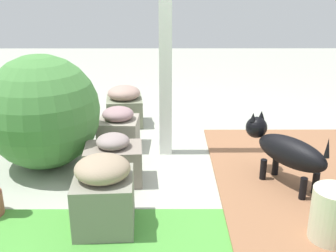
% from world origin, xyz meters
% --- Properties ---
extents(ground_plane, '(12.00, 12.00, 0.00)m').
position_xyz_m(ground_plane, '(0.00, 0.00, 0.00)').
color(ground_plane, '#A3A898').
extents(brick_path, '(1.80, 2.40, 0.02)m').
position_xyz_m(brick_path, '(-1.09, 0.61, 0.01)').
color(brick_path, '#8C5D3F').
rests_on(brick_path, ground).
extents(porch_pillar, '(0.11, 0.11, 2.16)m').
position_xyz_m(porch_pillar, '(0.22, -0.03, 1.08)').
color(porch_pillar, white).
rests_on(porch_pillar, ground).
extents(stone_planter_nearest, '(0.43, 0.44, 0.44)m').
position_xyz_m(stone_planter_nearest, '(0.69, -0.83, 0.22)').
color(stone_planter_nearest, gray).
rests_on(stone_planter_nearest, ground).
extents(stone_planter_near, '(0.39, 0.39, 0.41)m').
position_xyz_m(stone_planter_near, '(0.68, -0.17, 0.19)').
color(stone_planter_near, gray).
rests_on(stone_planter_near, ground).
extents(stone_planter_mid, '(0.48, 0.36, 0.41)m').
position_xyz_m(stone_planter_mid, '(0.64, 0.55, 0.18)').
color(stone_planter_mid, gray).
rests_on(stone_planter_mid, ground).
extents(stone_planter_far, '(0.41, 0.45, 0.50)m').
position_xyz_m(stone_planter_far, '(0.63, 1.19, 0.24)').
color(stone_planter_far, gray).
rests_on(stone_planter_far, ground).
extents(round_shrub, '(0.99, 0.99, 0.99)m').
position_xyz_m(round_shrub, '(1.28, 0.24, 0.49)').
color(round_shrub, '#437D3A').
rests_on(round_shrub, ground).
extents(terracotta_pot_spiky, '(0.21, 0.21, 0.61)m').
position_xyz_m(terracotta_pot_spiky, '(1.27, -0.84, 0.29)').
color(terracotta_pot_spiky, '#C96741').
rests_on(terracotta_pot_spiky, ground).
extents(dog, '(0.57, 0.72, 0.54)m').
position_xyz_m(dog, '(-0.72, 0.63, 0.31)').
color(dog, black).
rests_on(dog, ground).
extents(ceramic_urn, '(0.28, 0.28, 0.36)m').
position_xyz_m(ceramic_urn, '(-0.82, 1.37, 0.18)').
color(ceramic_urn, beige).
rests_on(ceramic_urn, ground).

